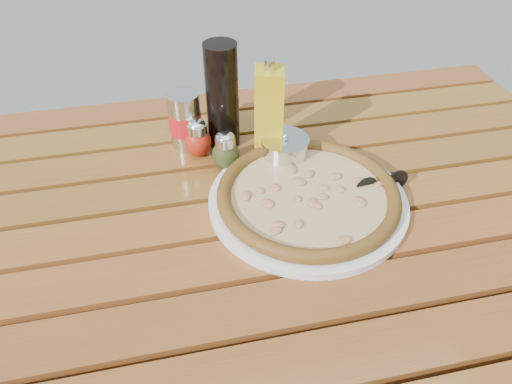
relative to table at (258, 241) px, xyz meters
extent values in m
cube|color=#38220C|center=(0.64, 0.39, -0.32)|extent=(0.06, 0.06, 0.70)
cube|color=#331C0B|center=(0.00, 0.00, 0.03)|extent=(1.36, 0.86, 0.04)
cube|color=#52290E|center=(0.00, -0.30, 0.06)|extent=(1.40, 0.09, 0.03)
cube|color=#52270E|center=(0.00, -0.20, 0.06)|extent=(1.40, 0.09, 0.03)
cube|color=#5C2A10|center=(0.00, -0.10, 0.06)|extent=(1.40, 0.09, 0.03)
cube|color=#5D2F10|center=(0.00, 0.00, 0.06)|extent=(1.40, 0.09, 0.03)
cube|color=#522D0E|center=(0.00, 0.10, 0.06)|extent=(1.40, 0.09, 0.03)
cube|color=#572D0F|center=(0.00, 0.20, 0.06)|extent=(1.40, 0.09, 0.03)
cube|color=#55330F|center=(0.00, 0.30, 0.06)|extent=(1.40, 0.09, 0.03)
cube|color=#56280F|center=(0.00, 0.41, 0.06)|extent=(1.40, 0.09, 0.03)
cylinder|color=silver|center=(0.09, 0.00, 0.08)|extent=(0.45, 0.45, 0.01)
cylinder|color=beige|center=(0.09, 0.00, 0.09)|extent=(0.41, 0.41, 0.01)
torus|color=black|center=(0.09, 0.00, 0.10)|extent=(0.43, 0.43, 0.03)
ellipsoid|color=red|center=(-0.08, 0.20, 0.11)|extent=(0.06, 0.06, 0.06)
cylinder|color=silver|center=(-0.08, 0.20, 0.14)|extent=(0.04, 0.04, 0.02)
ellipsoid|color=white|center=(-0.08, 0.20, 0.15)|extent=(0.04, 0.04, 0.02)
ellipsoid|color=#3A411A|center=(-0.03, 0.14, 0.11)|extent=(0.06, 0.06, 0.06)
cylinder|color=silver|center=(-0.03, 0.14, 0.14)|extent=(0.05, 0.05, 0.02)
ellipsoid|color=silver|center=(-0.03, 0.14, 0.15)|extent=(0.04, 0.04, 0.02)
cylinder|color=black|center=(-0.02, 0.23, 0.19)|extent=(0.08, 0.08, 0.22)
cylinder|color=silver|center=(-0.10, 0.24, 0.14)|extent=(0.09, 0.09, 0.12)
cylinder|color=red|center=(-0.10, 0.24, 0.13)|extent=(0.09, 0.09, 0.04)
cube|color=#BA9E13|center=(0.06, 0.17, 0.17)|extent=(0.07, 0.07, 0.19)
cylinder|color=silver|center=(0.06, 0.17, 0.28)|extent=(0.02, 0.02, 0.02)
cylinder|color=silver|center=(0.08, 0.13, 0.10)|extent=(0.11, 0.11, 0.05)
cylinder|color=silver|center=(0.08, 0.13, 0.13)|extent=(0.12, 0.12, 0.01)
sphere|color=silver|center=(0.08, 0.13, 0.14)|extent=(0.02, 0.02, 0.01)
cylinder|color=black|center=(0.21, 0.00, 0.09)|extent=(0.04, 0.01, 0.04)
cylinder|color=black|center=(0.27, 0.01, 0.09)|extent=(0.04, 0.01, 0.04)
cube|color=black|center=(0.24, 0.01, 0.10)|extent=(0.02, 0.01, 0.00)
cube|color=black|center=(0.23, 0.02, 0.08)|extent=(0.09, 0.01, 0.00)
cube|color=black|center=(0.25, 0.03, 0.08)|extent=(0.09, 0.01, 0.00)
camera|label=1|loc=(-0.15, -0.64, 0.68)|focal=35.00mm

